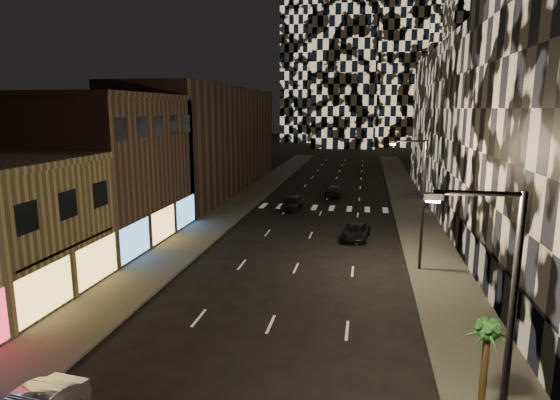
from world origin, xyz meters
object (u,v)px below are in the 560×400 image
at_px(streetlight_far, 420,196).
at_px(palm_tree, 487,339).
at_px(streetlight_near, 501,330).
at_px(car_dark_rightlane, 356,232).
at_px(car_dark_midlane, 292,203).
at_px(car_dark_oncoming, 333,191).

bearing_deg(streetlight_far, palm_tree, -87.75).
relative_size(streetlight_near, streetlight_far, 1.00).
bearing_deg(car_dark_rightlane, streetlight_near, -75.10).
relative_size(car_dark_midlane, palm_tree, 1.19).
relative_size(streetlight_far, car_dark_oncoming, 1.88).
distance_m(streetlight_far, car_dark_oncoming, 28.66).
distance_m(car_dark_midlane, car_dark_rightlane, 13.11).
xyz_separation_m(streetlight_far, car_dark_rightlane, (-4.35, 7.37, -4.70)).
height_order(car_dark_midlane, palm_tree, palm_tree).
bearing_deg(car_dark_rightlane, streetlight_far, -53.55).
distance_m(streetlight_near, streetlight_far, 20.00).
bearing_deg(car_dark_midlane, streetlight_near, -67.45).
distance_m(streetlight_far, palm_tree, 16.58).
relative_size(car_dark_oncoming, palm_tree, 1.25).
bearing_deg(palm_tree, car_dark_midlane, 109.55).
xyz_separation_m(streetlight_near, car_dark_rightlane, (-4.35, 27.37, -4.70)).
bearing_deg(car_dark_midlane, palm_tree, -64.87).
relative_size(car_dark_rightlane, palm_tree, 1.22).
xyz_separation_m(car_dark_rightlane, palm_tree, (5.00, -23.81, 2.67)).
xyz_separation_m(car_dark_midlane, palm_tree, (12.32, -34.68, 2.54)).
height_order(car_dark_midlane, car_dark_rightlane, car_dark_midlane).
height_order(car_dark_midlane, car_dark_oncoming, car_dark_midlane).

